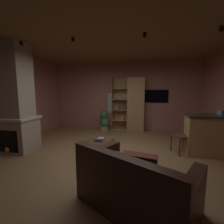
{
  "coord_description": "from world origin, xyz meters",
  "views": [
    {
      "loc": [
        0.76,
        -3.42,
        1.56
      ],
      "look_at": [
        0.0,
        0.4,
        1.05
      ],
      "focal_mm": 24.37,
      "sensor_mm": 36.0,
      "label": 1
    }
  ],
  "objects_px": {
    "leather_couch": "(134,186)",
    "wall_mounted_tv": "(156,96)",
    "dining_chair": "(185,133)",
    "potted_floor_plant": "(104,121)",
    "table_book_1": "(101,138)",
    "stone_fireplace": "(15,104)",
    "tissue_box": "(221,113)",
    "coffee_table": "(99,144)",
    "table_book_0": "(96,140)",
    "bookshelf_cabinet": "(134,105)",
    "table_book_2": "(100,139)",
    "kitchen_bar_counter": "(217,135)"
  },
  "relations": [
    {
      "from": "table_book_0",
      "to": "tissue_box",
      "type": "bearing_deg",
      "value": 15.69
    },
    {
      "from": "coffee_table",
      "to": "table_book_0",
      "type": "distance_m",
      "value": 0.12
    },
    {
      "from": "table_book_1",
      "to": "wall_mounted_tv",
      "type": "distance_m",
      "value": 3.43
    },
    {
      "from": "table_book_0",
      "to": "wall_mounted_tv",
      "type": "distance_m",
      "value": 3.56
    },
    {
      "from": "stone_fireplace",
      "to": "table_book_0",
      "type": "relative_size",
      "value": 20.83
    },
    {
      "from": "table_book_0",
      "to": "dining_chair",
      "type": "xyz_separation_m",
      "value": [
        2.12,
        0.79,
        0.08
      ]
    },
    {
      "from": "bookshelf_cabinet",
      "to": "wall_mounted_tv",
      "type": "distance_m",
      "value": 0.97
    },
    {
      "from": "bookshelf_cabinet",
      "to": "wall_mounted_tv",
      "type": "height_order",
      "value": "bookshelf_cabinet"
    },
    {
      "from": "table_book_2",
      "to": "potted_floor_plant",
      "type": "bearing_deg",
      "value": 102.2
    },
    {
      "from": "bookshelf_cabinet",
      "to": "coffee_table",
      "type": "height_order",
      "value": "bookshelf_cabinet"
    },
    {
      "from": "bookshelf_cabinet",
      "to": "kitchen_bar_counter",
      "type": "bearing_deg",
      "value": -43.56
    },
    {
      "from": "table_book_2",
      "to": "potted_floor_plant",
      "type": "height_order",
      "value": "potted_floor_plant"
    },
    {
      "from": "table_book_2",
      "to": "table_book_1",
      "type": "bearing_deg",
      "value": 99.59
    },
    {
      "from": "stone_fireplace",
      "to": "wall_mounted_tv",
      "type": "height_order",
      "value": "stone_fireplace"
    },
    {
      "from": "potted_floor_plant",
      "to": "wall_mounted_tv",
      "type": "bearing_deg",
      "value": 11.84
    },
    {
      "from": "kitchen_bar_counter",
      "to": "potted_floor_plant",
      "type": "height_order",
      "value": "kitchen_bar_counter"
    },
    {
      "from": "table_book_1",
      "to": "table_book_2",
      "type": "distance_m",
      "value": 0.15
    },
    {
      "from": "stone_fireplace",
      "to": "coffee_table",
      "type": "distance_m",
      "value": 2.45
    },
    {
      "from": "kitchen_bar_counter",
      "to": "coffee_table",
      "type": "distance_m",
      "value": 2.91
    },
    {
      "from": "table_book_2",
      "to": "leather_couch",
      "type": "bearing_deg",
      "value": -57.91
    },
    {
      "from": "bookshelf_cabinet",
      "to": "table_book_0",
      "type": "relative_size",
      "value": 15.89
    },
    {
      "from": "coffee_table",
      "to": "bookshelf_cabinet",
      "type": "bearing_deg",
      "value": 77.08
    },
    {
      "from": "leather_couch",
      "to": "wall_mounted_tv",
      "type": "bearing_deg",
      "value": 81.88
    },
    {
      "from": "coffee_table",
      "to": "table_book_2",
      "type": "distance_m",
      "value": 0.17
    },
    {
      "from": "tissue_box",
      "to": "leather_couch",
      "type": "distance_m",
      "value": 3.05
    },
    {
      "from": "kitchen_bar_counter",
      "to": "table_book_1",
      "type": "distance_m",
      "value": 2.85
    },
    {
      "from": "coffee_table",
      "to": "table_book_2",
      "type": "relative_size",
      "value": 5.42
    },
    {
      "from": "kitchen_bar_counter",
      "to": "table_book_2",
      "type": "relative_size",
      "value": 13.27
    },
    {
      "from": "stone_fireplace",
      "to": "table_book_2",
      "type": "xyz_separation_m",
      "value": [
        2.34,
        -0.15,
        -0.76
      ]
    },
    {
      "from": "stone_fireplace",
      "to": "leather_couch",
      "type": "height_order",
      "value": "stone_fireplace"
    },
    {
      "from": "tissue_box",
      "to": "stone_fireplace",
      "type": "bearing_deg",
      "value": -172.04
    },
    {
      "from": "leather_couch",
      "to": "wall_mounted_tv",
      "type": "xyz_separation_m",
      "value": [
        0.63,
        4.42,
        1.1
      ]
    },
    {
      "from": "stone_fireplace",
      "to": "kitchen_bar_counter",
      "type": "distance_m",
      "value": 5.18
    },
    {
      "from": "stone_fireplace",
      "to": "kitchen_bar_counter",
      "type": "bearing_deg",
      "value": 7.5
    },
    {
      "from": "leather_couch",
      "to": "tissue_box",
      "type": "bearing_deg",
      "value": 48.0
    },
    {
      "from": "table_book_1",
      "to": "dining_chair",
      "type": "distance_m",
      "value": 2.15
    },
    {
      "from": "stone_fireplace",
      "to": "tissue_box",
      "type": "relative_size",
      "value": 23.16
    },
    {
      "from": "table_book_1",
      "to": "bookshelf_cabinet",
      "type": "bearing_deg",
      "value": 77.46
    },
    {
      "from": "table_book_1",
      "to": "wall_mounted_tv",
      "type": "relative_size",
      "value": 0.14
    },
    {
      "from": "dining_chair",
      "to": "wall_mounted_tv",
      "type": "height_order",
      "value": "wall_mounted_tv"
    },
    {
      "from": "table_book_0",
      "to": "dining_chair",
      "type": "height_order",
      "value": "dining_chair"
    },
    {
      "from": "table_book_1",
      "to": "coffee_table",
      "type": "bearing_deg",
      "value": -116.3
    },
    {
      "from": "wall_mounted_tv",
      "to": "table_book_1",
      "type": "bearing_deg",
      "value": -116.81
    },
    {
      "from": "potted_floor_plant",
      "to": "wall_mounted_tv",
      "type": "height_order",
      "value": "wall_mounted_tv"
    },
    {
      "from": "stone_fireplace",
      "to": "wall_mounted_tv",
      "type": "bearing_deg",
      "value": 37.73
    },
    {
      "from": "table_book_0",
      "to": "potted_floor_plant",
      "type": "distance_m",
      "value": 2.65
    },
    {
      "from": "dining_chair",
      "to": "potted_floor_plant",
      "type": "distance_m",
      "value": 3.16
    },
    {
      "from": "table_book_0",
      "to": "dining_chair",
      "type": "bearing_deg",
      "value": 20.4
    },
    {
      "from": "dining_chair",
      "to": "potted_floor_plant",
      "type": "height_order",
      "value": "dining_chair"
    },
    {
      "from": "stone_fireplace",
      "to": "table_book_1",
      "type": "relative_size",
      "value": 21.26
    }
  ]
}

